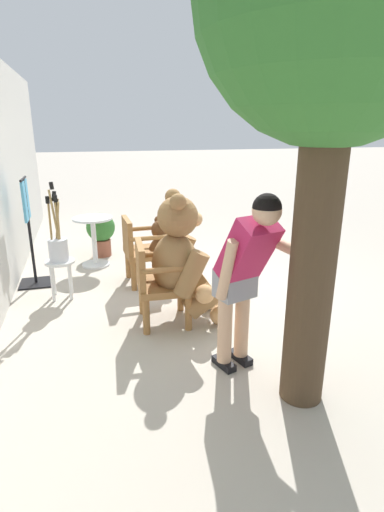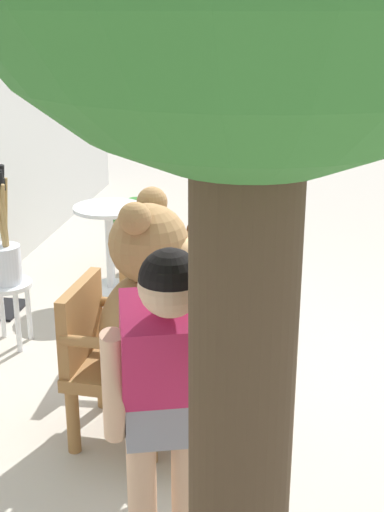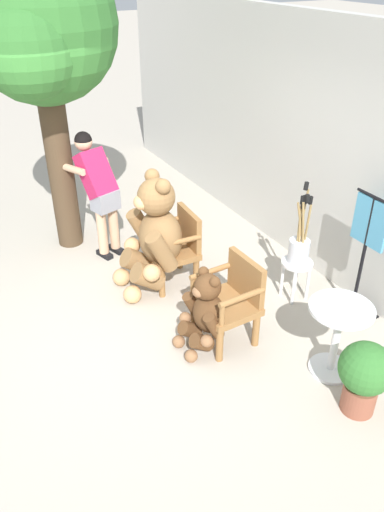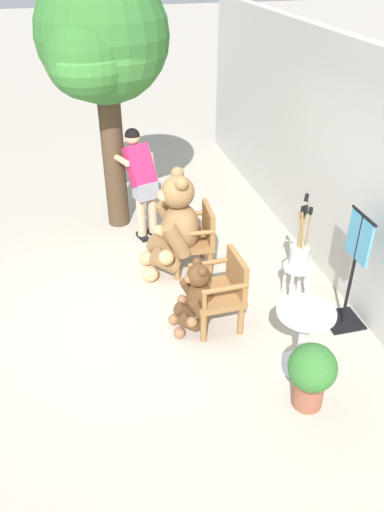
# 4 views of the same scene
# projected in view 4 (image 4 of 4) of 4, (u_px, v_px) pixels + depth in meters

# --- Properties ---
(ground_plane) EXTENTS (60.00, 60.00, 0.00)m
(ground_plane) POSITION_uv_depth(u_px,v_px,m) (146.00, 302.00, 5.94)
(ground_plane) COLOR #B2A899
(back_wall) EXTENTS (10.00, 0.16, 2.80)m
(back_wall) POSITION_uv_depth(u_px,v_px,m) (348.00, 173.00, 5.68)
(back_wall) COLOR beige
(back_wall) RESTS_ON ground
(wooden_chair_left) EXTENTS (0.59, 0.55, 0.86)m
(wooden_chair_left) POSITION_uv_depth(u_px,v_px,m) (195.00, 237.00, 6.31)
(wooden_chair_left) COLOR olive
(wooden_chair_left) RESTS_ON ground
(wooden_chair_right) EXTENTS (0.58, 0.54, 0.86)m
(wooden_chair_right) POSITION_uv_depth(u_px,v_px,m) (222.00, 289.00, 5.38)
(wooden_chair_right) COLOR olive
(wooden_chair_right) RESTS_ON ground
(teddy_bear_large) EXTENTS (0.82, 0.79, 1.36)m
(teddy_bear_large) POSITION_uv_depth(u_px,v_px,m) (175.00, 225.00, 6.16)
(teddy_bear_large) COLOR olive
(teddy_bear_large) RESTS_ON ground
(teddy_bear_small) EXTENTS (0.51, 0.49, 0.85)m
(teddy_bear_small) POSITION_uv_depth(u_px,v_px,m) (196.00, 297.00, 5.34)
(teddy_bear_small) COLOR brown
(teddy_bear_small) RESTS_ON ground
(person_visitor) EXTENTS (0.75, 0.63, 1.52)m
(person_visitor) POSITION_uv_depth(u_px,v_px,m) (141.00, 176.00, 6.82)
(person_visitor) COLOR black
(person_visitor) RESTS_ON ground
(white_stool) EXTENTS (0.34, 0.34, 0.46)m
(white_stool) POSITION_uv_depth(u_px,v_px,m) (297.00, 273.00, 5.82)
(white_stool) COLOR silver
(white_stool) RESTS_ON ground
(brush_bucket) EXTENTS (0.22, 0.22, 0.91)m
(brush_bucket) POSITION_uv_depth(u_px,v_px,m) (300.00, 251.00, 5.65)
(brush_bucket) COLOR silver
(brush_bucket) RESTS_ON white_stool
(round_side_table) EXTENTS (0.56, 0.56, 0.72)m
(round_side_table) POSITION_uv_depth(u_px,v_px,m) (303.00, 333.00, 4.81)
(round_side_table) COLOR silver
(round_side_table) RESTS_ON ground
(patio_tree) EXTENTS (1.75, 1.67, 3.48)m
(patio_tree) POSITION_uv_depth(u_px,v_px,m) (100.00, 43.00, 6.14)
(patio_tree) COLOR #473523
(patio_tree) RESTS_ON ground
(potted_plant) EXTENTS (0.44, 0.44, 0.68)m
(potted_plant) POSITION_uv_depth(u_px,v_px,m) (312.00, 373.00, 4.44)
(potted_plant) COLOR brown
(potted_plant) RESTS_ON ground
(clothing_display_stand) EXTENTS (0.44, 0.40, 1.36)m
(clothing_display_stand) POSITION_uv_depth(u_px,v_px,m) (353.00, 269.00, 5.25)
(clothing_display_stand) COLOR black
(clothing_display_stand) RESTS_ON ground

